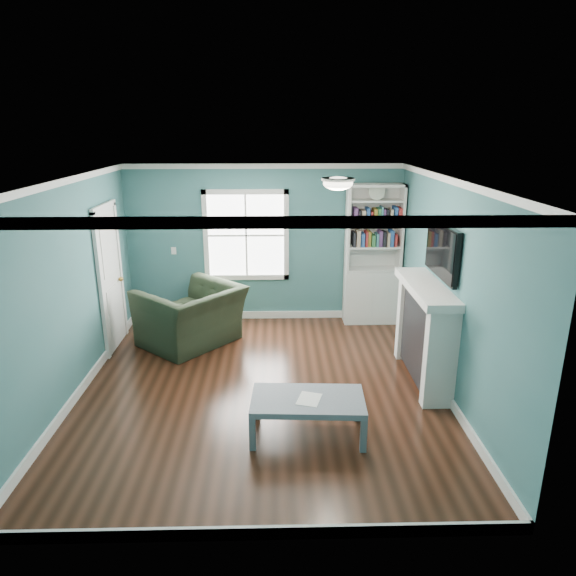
{
  "coord_description": "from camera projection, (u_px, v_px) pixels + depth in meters",
  "views": [
    {
      "loc": [
        0.18,
        -5.81,
        3.16
      ],
      "look_at": [
        0.34,
        0.4,
        1.2
      ],
      "focal_mm": 32.0,
      "sensor_mm": 36.0,
      "label": 1
    }
  ],
  "objects": [
    {
      "name": "light_switch",
      "position": [
        174.0,
        251.0,
        8.45
      ],
      "size": [
        0.08,
        0.01,
        0.12
      ],
      "primitive_type": "cube",
      "color": "white",
      "rests_on": "room_walls"
    },
    {
      "name": "bookshelf",
      "position": [
        372.0,
        269.0,
        8.44
      ],
      "size": [
        0.9,
        0.35,
        2.31
      ],
      "color": "silver",
      "rests_on": "ground"
    },
    {
      "name": "ceiling_fixture",
      "position": [
        338.0,
        183.0,
        5.83
      ],
      "size": [
        0.38,
        0.38,
        0.15
      ],
      "color": "white",
      "rests_on": "room_walls"
    },
    {
      "name": "room_walls",
      "position": [
        260.0,
        267.0,
        6.01
      ],
      "size": [
        5.0,
        5.0,
        5.0
      ],
      "color": "#346B6D",
      "rests_on": "ground"
    },
    {
      "name": "window",
      "position": [
        246.0,
        235.0,
        8.41
      ],
      "size": [
        1.4,
        0.06,
        1.5
      ],
      "color": "white",
      "rests_on": "room_walls"
    },
    {
      "name": "floor",
      "position": [
        262.0,
        388.0,
        6.48
      ],
      "size": [
        5.0,
        5.0,
        0.0
      ],
      "primitive_type": "plane",
      "color": "black",
      "rests_on": "ground"
    },
    {
      "name": "tv",
      "position": [
        442.0,
        250.0,
        6.2
      ],
      "size": [
        0.06,
        1.1,
        0.65
      ],
      "primitive_type": "cube",
      "color": "black",
      "rests_on": "fireplace"
    },
    {
      "name": "coffee_table",
      "position": [
        308.0,
        403.0,
        5.41
      ],
      "size": [
        1.22,
        0.71,
        0.43
      ],
      "rotation": [
        0.0,
        0.0,
        -0.05
      ],
      "color": "#545C65",
      "rests_on": "ground"
    },
    {
      "name": "fireplace",
      "position": [
        425.0,
        334.0,
        6.53
      ],
      "size": [
        0.44,
        1.58,
        1.3
      ],
      "color": "black",
      "rests_on": "ground"
    },
    {
      "name": "trim",
      "position": [
        261.0,
        295.0,
        6.11
      ],
      "size": [
        4.5,
        5.0,
        2.6
      ],
      "color": "white",
      "rests_on": "ground"
    },
    {
      "name": "recliner",
      "position": [
        190.0,
        307.0,
        7.65
      ],
      "size": [
        1.56,
        1.6,
        1.18
      ],
      "primitive_type": "imported",
      "rotation": [
        0.0,
        0.0,
        -2.29
      ],
      "color": "black",
      "rests_on": "ground"
    },
    {
      "name": "paper_sheet",
      "position": [
        309.0,
        399.0,
        5.37
      ],
      "size": [
        0.3,
        0.34,
        0.0
      ],
      "primitive_type": "cube",
      "rotation": [
        0.0,
        0.0,
        -0.3
      ],
      "color": "white",
      "rests_on": "coffee_table"
    },
    {
      "name": "door",
      "position": [
        110.0,
        277.0,
        7.44
      ],
      "size": [
        0.12,
        0.98,
        2.17
      ],
      "color": "silver",
      "rests_on": "ground"
    }
  ]
}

